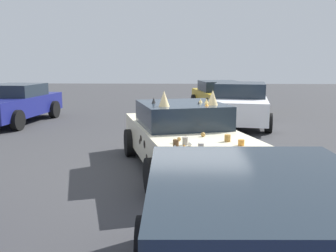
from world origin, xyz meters
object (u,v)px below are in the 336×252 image
parked_sedan_row_back_far (14,103)px  parked_sedan_near_left (220,96)px  art_car_decorated (182,136)px  parked_sedan_far_left (240,104)px

parked_sedan_row_back_far → parked_sedan_near_left: bearing=117.8°
art_car_decorated → parked_sedan_row_back_far: art_car_decorated is taller
parked_sedan_row_back_far → parked_sedan_near_left: size_ratio=1.06×
parked_sedan_row_back_far → parked_sedan_near_left: parked_sedan_row_back_far is taller
parked_sedan_row_back_far → art_car_decorated: bearing=52.4°
parked_sedan_far_left → parked_sedan_near_left: 3.31m
parked_sedan_far_left → parked_sedan_near_left: (3.29, 0.35, -0.04)m
art_car_decorated → parked_sedan_far_left: size_ratio=1.05×
parked_sedan_row_back_far → parked_sedan_far_left: 8.08m
parked_sedan_near_left → parked_sedan_far_left: bearing=-2.7°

